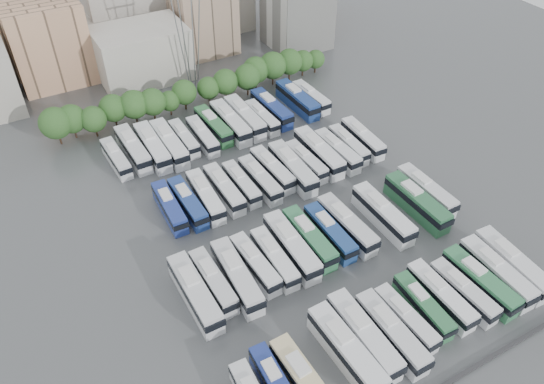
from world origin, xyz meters
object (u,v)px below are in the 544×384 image
bus_r3_s9 (262,117)px  bus_r0_s2 (305,382)px  bus_r1_s1 (213,281)px  bus_r0_s7 (405,319)px  bus_r2_s5 (241,184)px  bus_r3_s7 (230,122)px  bus_r2_s6 (260,180)px  bus_r2_s12 (349,145)px  electricity_pylon (185,7)px  bus_r0_s8 (423,306)px  bus_r3_s0 (116,158)px  bus_r1_s4 (274,258)px  bus_r1_s0 (195,293)px  bus_r2_s3 (205,196)px  bus_r2_s10 (319,152)px  bus_r0_s11 (480,282)px  bus_r1_s2 (237,276)px  bus_r2_s1 (170,207)px  bus_r3_s1 (133,149)px  bus_r3_s4 (184,138)px  bus_r0_s13 (512,264)px  bus_r3_s13 (311,97)px  bus_r2_s7 (272,169)px  bus_r2_s11 (337,151)px  bus_r0_s4 (347,350)px  bus_r1_s7 (330,232)px  bus_r3_s5 (203,136)px  bus_r0_s5 (363,335)px  bus_r0_s10 (463,292)px  bus_r2_s8 (292,168)px  bus_r3_s8 (245,117)px  bus_r0_s9 (441,295)px  bus_r1_s8 (347,224)px  bus_r1_s5 (292,246)px  bus_r1_s3 (255,264)px  bus_r2_s13 (363,138)px  bus_r3_s2 (152,147)px  bus_r3_s10 (271,108)px  bus_r1_s12 (417,202)px  bus_r0_s12 (496,272)px  bus_r1_s13 (426,191)px

bus_r3_s9 → bus_r0_s2: bearing=-114.7°
bus_r1_s1 → bus_r0_s7: bearing=-44.0°
bus_r2_s5 → bus_r3_s7: bus_r3_s7 is taller
bus_r2_s6 → bus_r2_s12: bearing=2.2°
electricity_pylon → bus_r0_s8: (3.06, -73.27, -16.99)m
bus_r3_s0 → bus_r0_s2: bearing=-85.9°
bus_r0_s2 → bus_r1_s4: (6.61, 19.23, -0.14)m
bus_r1_s0 → bus_r2_s3: (9.56, 18.28, -0.21)m
bus_r2_s5 → bus_r2_s10: 16.45m
bus_r0_s11 → bus_r1_s2: bus_r1_s2 is taller
bus_r2_s1 → bus_r3_s1: 18.50m
bus_r1_s4 → bus_r3_s4: size_ratio=1.07×
bus_r0_s13 → bus_r3_s13: bearing=92.9°
bus_r2_s7 → bus_r2_s11: bus_r2_s11 is taller
bus_r0_s4 → bus_r2_s12: size_ratio=1.24×
bus_r1_s7 → bus_r3_s4: 36.72m
bus_r0_s8 → bus_r3_s5: 52.90m
bus_r0_s5 → bus_r0_s10: 16.62m
bus_r0_s4 → bus_r0_s5: 3.30m
bus_r2_s8 → bus_r3_s8: 19.08m
bus_r0_s9 → bus_r1_s8: bearing=100.1°
bus_r0_s5 → bus_r0_s13: bus_r0_s5 is taller
bus_r1_s4 → bus_r3_s13: size_ratio=1.00×
bus_r0_s4 → bus_r1_s5: size_ratio=1.01×
bus_r1_s5 → bus_r0_s2: bearing=-115.2°
bus_r3_s4 → bus_r1_s5: bearing=-85.1°
bus_r1_s3 → bus_r2_s13: bearing=26.4°
bus_r0_s8 → bus_r0_s13: 16.21m
bus_r0_s4 → bus_r3_s2: bearing=95.4°
bus_r1_s0 → bus_r3_s4: (12.91, 36.32, -0.42)m
electricity_pylon → bus_r3_s10: bearing=-64.0°
bus_r0_s7 → bus_r0_s13: 19.66m
bus_r1_s4 → bus_r3_s2: (-6.40, 35.45, 0.32)m
bus_r3_s4 → bus_r0_s10: bearing=-70.2°
bus_r3_s8 → bus_r3_s9: size_ratio=1.24×
bus_r0_s9 → bus_r2_s3: 40.31m
bus_r0_s8 → bus_r0_s10: size_ratio=0.96×
bus_r1_s12 → bus_r2_s5: size_ratio=1.24×
bus_r0_s5 → bus_r2_s7: 36.77m
bus_r0_s5 → bus_r3_s7: size_ratio=0.98×
bus_r3_s7 → bus_r3_s9: 6.75m
bus_r2_s6 → bus_r0_s12: bearing=-62.3°
bus_r1_s13 → bus_r3_s0: size_ratio=1.14×
bus_r3_s5 → bus_r0_s11: bearing=-68.8°
bus_r1_s8 → bus_r0_s8: bearing=-92.0°
bus_r0_s7 → electricity_pylon: bearing=87.3°
bus_r0_s11 → bus_r3_s4: bus_r0_s11 is taller
bus_r1_s13 → bus_r3_s8: 39.13m
bus_r0_s2 → bus_r2_s12: bus_r0_s2 is taller
bus_r1_s2 → bus_r2_s7: 25.52m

